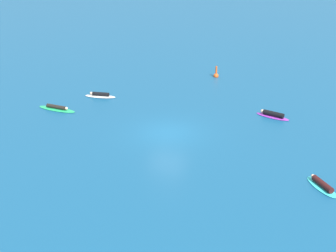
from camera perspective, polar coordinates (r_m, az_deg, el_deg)
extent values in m
plane|color=navy|center=(34.26, 0.00, -0.77)|extent=(120.00, 120.00, 0.00)
ellipsoid|color=#23B266|center=(38.94, -12.24, 1.84)|extent=(3.12, 0.84, 0.08)
cylinder|color=black|center=(38.90, -12.33, 2.10)|extent=(1.59, 0.31, 0.28)
sphere|color=beige|center=(38.40, -11.22, 1.93)|extent=(0.22, 0.22, 0.22)
ellipsoid|color=purple|center=(37.51, 11.55, 1.04)|extent=(2.57, 1.13, 0.07)
cylinder|color=black|center=(37.41, 11.65, 1.32)|extent=(1.56, 0.62, 0.36)
sphere|color=beige|center=(37.72, 10.43, 1.65)|extent=(0.29, 0.29, 0.25)
ellipsoid|color=white|center=(40.92, -7.53, 3.29)|extent=(2.59, 1.30, 0.09)
cylinder|color=black|center=(40.83, -7.48, 3.54)|extent=(1.37, 0.61, 0.30)
sphere|color=beige|center=(41.07, -8.52, 3.63)|extent=(0.27, 0.27, 0.23)
ellipsoid|color=#33C6CC|center=(29.13, 16.71, -6.50)|extent=(2.27, 2.24, 0.07)
cylinder|color=#381414|center=(29.00, 16.81, -6.19)|extent=(1.34, 1.32, 0.34)
sphere|color=beige|center=(29.59, 15.80, -5.38)|extent=(0.31, 0.31, 0.22)
sphere|color=#E55119|center=(45.44, 5.36, 5.58)|extent=(0.45, 0.45, 0.45)
cylinder|color=#E55119|center=(45.32, 5.38, 6.03)|extent=(0.16, 0.16, 0.99)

